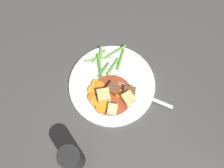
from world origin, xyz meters
name	(u,v)px	position (x,y,z in m)	size (l,w,h in m)	color
ground_plane	(112,85)	(0.00, 0.00, 0.00)	(3.00, 3.00, 0.00)	#423F3D
dinner_plate	(112,85)	(0.00, 0.00, 0.01)	(0.26, 0.26, 0.01)	white
stew_sauce	(111,95)	(0.03, -0.01, 0.01)	(0.13, 0.13, 0.00)	#93381E
carrot_slice_0	(95,102)	(0.04, -0.06, 0.02)	(0.03, 0.03, 0.01)	orange
carrot_slice_1	(93,90)	(0.01, -0.06, 0.02)	(0.03, 0.03, 0.01)	orange
carrot_slice_2	(118,93)	(0.03, 0.01, 0.02)	(0.03, 0.03, 0.01)	orange
carrot_slice_3	(100,87)	(0.00, -0.04, 0.02)	(0.03, 0.03, 0.01)	orange
carrot_slice_4	(92,98)	(0.03, -0.07, 0.02)	(0.03, 0.03, 0.01)	orange
carrot_slice_5	(101,108)	(0.07, -0.05, 0.02)	(0.03, 0.03, 0.01)	orange
carrot_slice_6	(96,84)	(-0.01, -0.05, 0.02)	(0.02, 0.02, 0.01)	orange
carrot_slice_7	(106,103)	(0.06, -0.03, 0.02)	(0.02, 0.02, 0.01)	orange
potato_chunk_0	(128,99)	(0.06, 0.03, 0.03)	(0.03, 0.03, 0.03)	#DBBC6B
potato_chunk_1	(104,96)	(0.04, -0.03, 0.03)	(0.04, 0.04, 0.03)	#DBBC6B
potato_chunk_2	(112,110)	(0.08, -0.02, 0.02)	(0.03, 0.03, 0.02)	#EAD68C
meat_chunk_0	(129,93)	(0.04, 0.04, 0.02)	(0.03, 0.03, 0.02)	brown
meat_chunk_1	(113,89)	(0.02, 0.00, 0.02)	(0.03, 0.03, 0.02)	brown
green_bean_0	(99,66)	(-0.07, -0.02, 0.02)	(0.01, 0.01, 0.08)	#4C8E33
green_bean_1	(100,55)	(-0.10, -0.01, 0.02)	(0.01, 0.01, 0.06)	#66AD42
green_bean_2	(99,56)	(-0.10, -0.02, 0.02)	(0.01, 0.01, 0.06)	#66AD42
green_bean_3	(113,67)	(-0.05, 0.01, 0.02)	(0.01, 0.01, 0.07)	#66AD42
green_bean_4	(121,59)	(-0.07, 0.04, 0.02)	(0.01, 0.01, 0.07)	#599E38
green_bean_5	(103,70)	(-0.05, -0.02, 0.02)	(0.01, 0.01, 0.06)	#4C8E33
green_bean_6	(98,59)	(-0.09, -0.03, 0.02)	(0.01, 0.01, 0.08)	#66AD42
green_bean_7	(115,52)	(-0.10, 0.03, 0.02)	(0.01, 0.01, 0.08)	#599E38
fork	(143,95)	(0.06, 0.08, 0.01)	(0.12, 0.15, 0.00)	silver
pepper_mill	(72,159)	(0.19, -0.15, 0.07)	(0.05, 0.05, 0.14)	black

